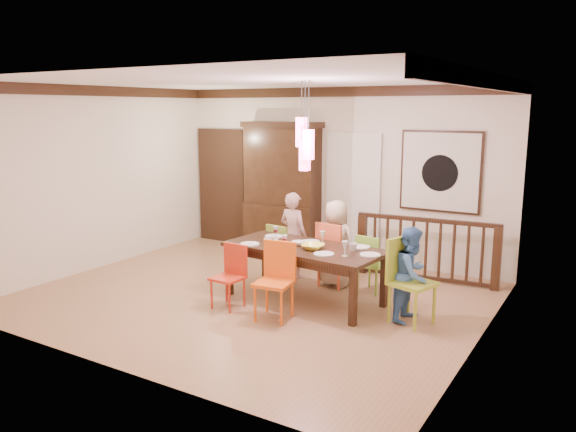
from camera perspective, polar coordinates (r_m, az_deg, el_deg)
The scene contains 37 objects.
floor at distance 7.82m, azimuth -3.55°, elevation -8.19°, with size 6.00×6.00×0.00m, color #A1764E.
ceiling at distance 7.40m, azimuth -3.82°, elevation 13.56°, with size 6.00×6.00×0.00m, color white.
wall_back at distance 9.61m, azimuth 4.85°, elevation 4.26°, with size 6.00×6.00×0.00m, color silver.
wall_left at distance 9.49m, azimuth -18.78°, elevation 3.64°, with size 5.00×5.00×0.00m, color silver.
wall_right at distance 6.29m, azimuth 19.43°, elevation 0.16°, with size 5.00×5.00×0.00m, color silver.
crown_molding at distance 7.39m, azimuth -3.81°, elevation 12.94°, with size 6.00×5.00×0.16m, color black, non-canonical shape.
panel_door at distance 10.89m, azimuth -6.71°, elevation 2.88°, with size 1.04×0.07×2.24m, color black.
white_doorway at distance 9.49m, azimuth 6.62°, elevation 1.70°, with size 0.97×0.05×2.22m, color silver.
painting at distance 8.92m, azimuth 15.21°, elevation 4.37°, with size 1.25×0.06×1.25m.
pendant_cluster at distance 7.25m, azimuth 1.73°, elevation 7.35°, with size 0.27×0.21×1.14m.
dining_table at distance 7.48m, azimuth 1.66°, elevation -3.71°, with size 2.20×1.15×0.75m.
chair_far_left at distance 8.47m, azimuth -0.41°, elevation -3.22°, with size 0.43×0.43×0.85m.
chair_far_mid at distance 8.16m, azimuth 4.87°, elevation -3.38°, with size 0.48×0.48×0.95m.
chair_far_right at distance 7.97m, azimuth 8.66°, elevation -4.36°, with size 0.43×0.43×0.83m.
chair_near_left at distance 7.30m, azimuth -6.16°, elevation -5.76°, with size 0.39×0.39×0.82m.
chair_near_mid at distance 6.86m, azimuth -1.46°, elevation -6.17°, with size 0.49×0.49×0.94m.
chair_end_right at distance 6.86m, azimuth 12.56°, elevation -5.99°, with size 0.58×0.58×1.03m.
china_hutch at distance 9.93m, azimuth -0.62°, elevation 2.86°, with size 1.47×0.46×2.32m.
balustrade at distance 8.62m, azimuth 13.85°, elevation -3.21°, with size 2.13×0.25×0.96m.
person_far_left at distance 8.56m, azimuth 0.54°, elevation -1.92°, with size 0.48×0.31×1.31m, color beige.
person_far_mid at distance 8.15m, azimuth 4.85°, elevation -2.77°, with size 0.62×0.40×1.26m, color beige.
person_end_right at distance 6.98m, azimuth 12.46°, elevation -5.78°, with size 0.57×0.44×1.16m, color #4072B5.
serving_bowl at distance 7.30m, azimuth 2.54°, elevation -3.13°, with size 0.29×0.29×0.07m, color yellow.
small_bowl at distance 7.51m, azimuth 1.01°, elevation -2.79°, with size 0.18×0.18×0.06m, color white.
cup_left at distance 7.57m, azimuth -2.06°, elevation -2.56°, with size 0.11×0.11×0.09m, color silver.
cup_right at distance 7.25m, azimuth 6.64°, elevation -3.16°, with size 0.11×0.11×0.10m, color silver.
plate_far_left at distance 8.01m, azimuth -1.44°, elevation -2.06°, with size 0.26×0.26×0.01m, color white.
plate_far_mid at distance 7.69m, azimuth 2.29°, elevation -2.62°, with size 0.26×0.26×0.01m, color white.
plate_far_right at distance 7.46m, azimuth 7.37°, elevation -3.13°, with size 0.26×0.26×0.01m, color white.
plate_near_left at distance 7.58m, azimuth -3.90°, elevation -2.84°, with size 0.26×0.26×0.01m, color white.
plate_near_mid at distance 7.06m, azimuth 3.67°, elevation -3.86°, with size 0.26×0.26×0.01m, color white.
plate_end_right at distance 7.08m, azimuth 8.35°, elevation -3.91°, with size 0.26×0.26×0.01m, color white.
wine_glass_a at distance 7.81m, azimuth -1.27°, elevation -1.74°, with size 0.08×0.08×0.19m, color #590C19, non-canonical shape.
wine_glass_b at distance 7.51m, azimuth 3.53°, elevation -2.27°, with size 0.08×0.08×0.19m, color silver, non-canonical shape.
wine_glass_c at distance 7.28m, azimuth -0.34°, elevation -2.69°, with size 0.08×0.08×0.19m, color #590C19, non-canonical shape.
wine_glass_d at distance 6.98m, azimuth 5.80°, elevation -3.32°, with size 0.08×0.08×0.19m, color silver, non-canonical shape.
napkin at distance 7.20m, azimuth -0.01°, elevation -3.55°, with size 0.18×0.14×0.01m, color #D83359.
Camera 1 is at (4.21, -6.07, 2.55)m, focal length 35.00 mm.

